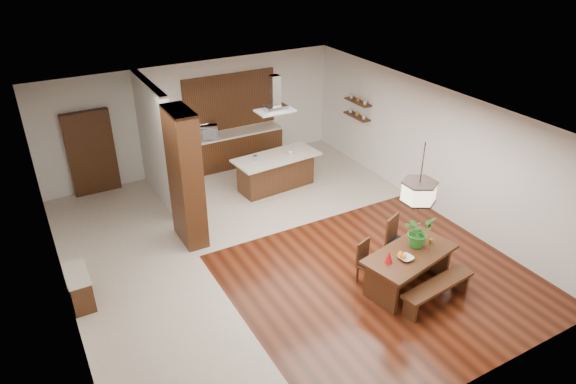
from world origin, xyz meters
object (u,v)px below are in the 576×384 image
hallway_console (80,287)px  dining_table (409,262)px  island_cup (290,152)px  microwave (206,132)px  fruit_bowl (406,258)px  pendant_lantern (421,179)px  range_hood (275,94)px  dining_chair_left (370,264)px  foliage_plant (418,231)px  dining_chair_right (400,242)px  kitchen_island (276,171)px  dining_bench (437,293)px

hallway_console → dining_table: (5.36, -2.49, 0.23)m
island_cup → microwave: 2.38m
fruit_bowl → pendant_lantern: bearing=29.5°
hallway_console → pendant_lantern: bearing=-24.9°
fruit_bowl → range_hood: (-0.04, 4.82, 1.69)m
dining_chair_left → island_cup: bearing=62.7°
dining_table → foliage_plant: (0.26, 0.15, 0.50)m
dining_table → dining_chair_left: dining_chair_left is taller
microwave → pendant_lantern: bearing=-59.8°
range_hood → dining_chair_left: bearing=-94.0°
hallway_console → island_cup: island_cup is taller
dining_chair_right → pendant_lantern: size_ratio=0.77×
dining_chair_left → range_hood: range_hood is taller
dining_chair_right → microwave: size_ratio=1.74×
hallway_console → island_cup: size_ratio=6.90×
fruit_bowl → island_cup: bearing=86.1°
dining_table → pendant_lantern: 1.70m
hallway_console → range_hood: (5.11, 2.21, 2.15)m
pendant_lantern → fruit_bowl: (-0.21, -0.12, -1.47)m
dining_chair_right → island_cup: 4.00m
range_hood → pendant_lantern: bearing=-86.9°
kitchen_island → microwave: microwave is taller
pendant_lantern → island_cup: bearing=88.6°
dining_bench → dining_chair_right: size_ratio=1.53×
island_cup → dining_bench: bearing=-89.7°
dining_bench → dining_table: bearing=102.0°
hallway_console → foliage_plant: size_ratio=1.47×
pendant_lantern → range_hood: size_ratio=1.46×
range_hood → fruit_bowl: bearing=-89.5°
dining_chair_right → island_cup: (-0.21, 3.98, 0.43)m
pendant_lantern → kitchen_island: 5.03m
dining_bench → dining_chair_right: bearing=81.5°
dining_chair_left → hallway_console: bearing=138.7°
range_hood → island_cup: 1.58m
kitchen_island → range_hood: bearing=85.5°
dining_chair_right → pendant_lantern: bearing=-139.8°
dining_bench → range_hood: bearing=94.2°
dining_chair_left → island_cup: (0.66, 4.16, 0.51)m
dining_table → range_hood: bearing=93.1°
range_hood → microwave: range_hood is taller
dining_chair_left → dining_chair_right: (0.87, 0.19, 0.08)m
microwave → foliage_plant: bearing=-57.2°
dining_bench → microwave: (-1.51, 7.09, 0.89)m
range_hood → microwave: (-1.12, 1.76, -1.35)m
pendant_lantern → range_hood: (-0.25, 4.70, 0.22)m
range_hood → island_cup: size_ratio=7.05×
dining_chair_left → foliage_plant: size_ratio=1.42×
dining_chair_left → foliage_plant: bearing=-38.1°
hallway_console → island_cup: 5.90m
pendant_lantern → kitchen_island: size_ratio=0.59×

